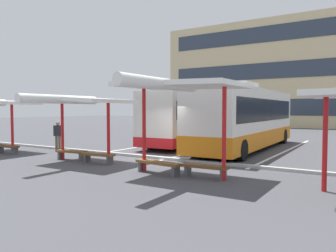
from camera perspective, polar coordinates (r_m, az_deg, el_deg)
The scene contains 16 objects.
ground_plane at distance 15.57m, azimuth -0.93°, elevation -5.83°, with size 160.00×160.00×0.00m, color #47474C.
terminal_building at distance 50.07m, azimuth 22.63°, elevation 8.23°, with size 37.49×10.58×17.14m.
coach_bus_0 at distance 22.62m, azimuth 4.65°, elevation 1.38°, with size 3.15×11.31×3.72m.
coach_bus_1 at distance 20.07m, azimuth 13.42°, elevation 1.14°, with size 2.93×12.36×3.83m.
lane_stripe_0 at distance 23.37m, azimuth -0.47°, elevation -2.89°, with size 0.16×14.00×0.01m, color white.
lane_stripe_1 at distance 21.44m, azimuth 8.90°, elevation -3.45°, with size 0.16×14.00×0.01m, color white.
lane_stripe_2 at distance 20.18m, azimuth 19.78°, elevation -3.98°, with size 0.16×14.00×0.01m, color white.
bench_1 at distance 19.65m, azimuth -25.93°, elevation -3.32°, with size 1.65×0.44×0.45m.
waiting_shelter_1 at distance 15.11m, azimuth -15.02°, elevation 4.20°, with size 3.90×4.69×2.99m.
bench_2 at distance 16.11m, azimuth -16.29°, elevation -4.46°, with size 1.60×0.60×0.45m.
bench_3 at distance 14.75m, azimuth -11.91°, elevation -5.08°, with size 1.57×0.57×0.45m.
waiting_shelter_2 at distance 11.48m, azimuth 1.61°, elevation 6.73°, with size 4.25×4.82×3.36m.
bench_4 at distance 12.24m, azimuth -1.68°, elevation -6.60°, with size 1.98×0.67×0.45m.
bench_5 at distance 11.53m, azimuth 6.40°, elevation -7.25°, with size 1.64×0.47×0.45m.
platform_kerb at distance 15.65m, azimuth -0.71°, elevation -5.56°, with size 44.00×0.24×0.12m, color #ADADA8.
waiting_passenger_0 at distance 20.27m, azimuth -18.42°, elevation -1.24°, with size 0.49×0.49×1.65m.
Camera 1 is at (8.40, -12.89, 2.36)m, focal length 35.43 mm.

